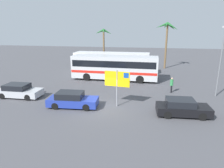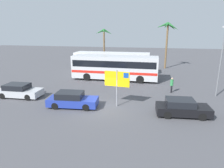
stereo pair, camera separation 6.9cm
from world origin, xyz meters
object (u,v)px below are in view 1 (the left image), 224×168
at_px(ferry_sign, 118,80).
at_px(car_blue, 72,100).
at_px(bus_front_coach, 115,66).
at_px(car_black, 182,108).
at_px(pedestrian_near_sign, 172,84).
at_px(car_silver, 19,91).
at_px(bus_rear_coach, 112,62).

bearing_deg(ferry_sign, car_blue, -159.51).
bearing_deg(car_blue, bus_front_coach, 75.01).
xyz_separation_m(ferry_sign, car_black, (5.26, -0.87, -1.69)).
xyz_separation_m(car_black, pedestrian_near_sign, (-0.35, 5.83, 0.33)).
bearing_deg(car_silver, bus_rear_coach, 59.60).
relative_size(car_black, pedestrian_near_sign, 2.54).
bearing_deg(car_blue, pedestrian_near_sign, 28.63).
bearing_deg(pedestrian_near_sign, bus_rear_coach, -14.15).
distance_m(bus_rear_coach, car_black, 16.37).
bearing_deg(bus_rear_coach, car_black, -58.55).
distance_m(bus_rear_coach, car_silver, 14.35).
height_order(car_black, pedestrian_near_sign, pedestrian_near_sign).
xyz_separation_m(car_blue, pedestrian_near_sign, (8.71, 5.89, 0.33)).
bearing_deg(bus_front_coach, ferry_sign, -77.48).
xyz_separation_m(bus_rear_coach, car_blue, (-0.54, -13.99, -1.15)).
bearing_deg(car_black, pedestrian_near_sign, 88.71).
relative_size(bus_rear_coach, ferry_sign, 3.49).
relative_size(bus_front_coach, bus_rear_coach, 1.00).
bearing_deg(bus_front_coach, car_black, -54.26).
xyz_separation_m(bus_rear_coach, ferry_sign, (3.26, -13.06, 0.54)).
distance_m(bus_front_coach, car_silver, 11.95).
bearing_deg(car_silver, pedestrian_near_sign, 14.54).
xyz_separation_m(bus_rear_coach, pedestrian_near_sign, (8.17, -8.10, -0.82)).
height_order(bus_front_coach, pedestrian_near_sign, bus_front_coach).
bearing_deg(car_blue, car_black, -5.03).
bearing_deg(car_silver, ferry_sign, -4.87).
distance_m(car_blue, pedestrian_near_sign, 10.52).
xyz_separation_m(bus_front_coach, pedestrian_near_sign, (6.98, -4.36, -0.82)).
relative_size(bus_front_coach, car_silver, 2.59).
height_order(bus_rear_coach, car_black, bus_rear_coach).
height_order(bus_rear_coach, car_blue, bus_rear_coach).
bearing_deg(car_black, car_silver, 170.41).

